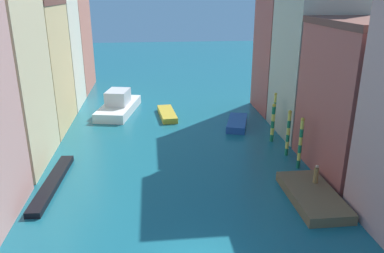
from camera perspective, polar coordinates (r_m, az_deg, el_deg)
The scene contains 17 objects.
ground_plane at distance 44.30m, azimuth -3.23°, elevation 0.22°, with size 154.00×154.00×0.00m, color #196070.
building_left_2 at distance 45.13m, azimuth -23.00°, elevation 8.37°, with size 6.94×9.91×14.14m.
building_left_3 at distance 53.31m, azimuth -20.80°, elevation 13.50°, with size 6.94×7.52×20.27m.
building_left_4 at distance 62.17m, azimuth -18.78°, elevation 14.42°, with size 6.94×10.40×20.25m.
building_right_1 at distance 34.19m, azimuth 23.82°, elevation 3.80°, with size 6.94×10.08×12.68m.
building_right_2 at distance 41.83m, azimuth 18.23°, elevation 12.69°, with size 6.94×8.61×20.65m.
building_right_3 at distance 49.49m, azimuth 14.26°, elevation 12.87°, with size 6.94×7.57×18.71m.
waterfront_dock at distance 30.05m, azimuth 17.61°, elevation -9.88°, with size 3.33×6.93×0.73m.
person_on_dock at distance 30.92m, azimuth 18.09°, elevation -6.85°, with size 0.36×0.36×1.50m.
mooring_pole_0 at distance 34.10m, azimuth 15.93°, elevation -2.34°, with size 0.34×0.34×4.67m.
mooring_pole_1 at distance 36.52m, azimuth 14.21°, elevation -0.88°, with size 0.35×0.35×4.46m.
mooring_pole_2 at distance 39.66m, azimuth 12.01°, elevation 0.65°, with size 0.40×0.40×4.07m.
mooring_pole_3 at distance 40.44m, azimuth 12.19°, elevation 1.64°, with size 0.28×0.28×4.95m.
vaporetto_white at distance 49.52m, azimuth -10.95°, elevation 3.18°, with size 5.49×9.85×2.91m.
gondola_black at distance 32.75m, azimuth -20.18°, elevation -7.91°, with size 1.62×9.69×0.46m.
motorboat_0 at distance 44.03m, azimuth 6.78°, elevation 0.52°, with size 3.54×5.86×0.78m.
motorboat_1 at distance 47.26m, azimuth -3.74°, elevation 1.89°, with size 2.31×6.10×0.67m.
Camera 1 is at (-1.99, -17.24, 14.71)m, focal length 35.61 mm.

